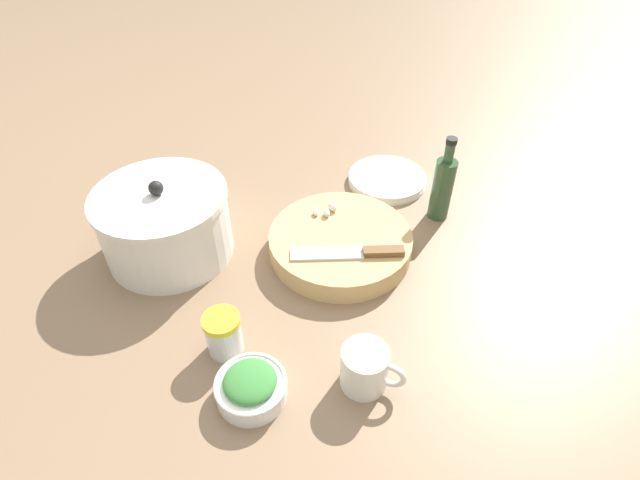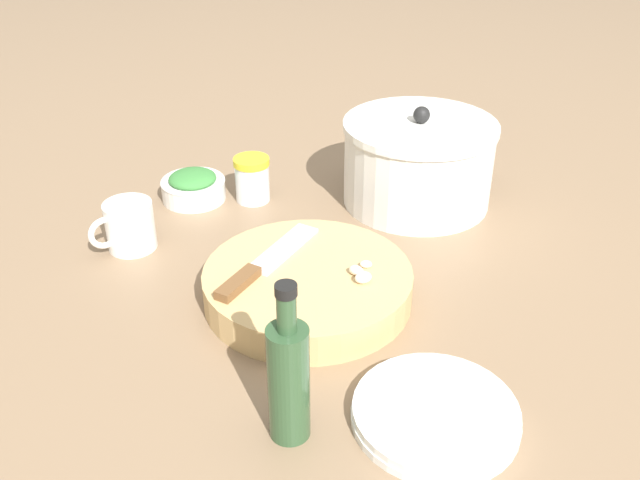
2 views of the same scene
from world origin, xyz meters
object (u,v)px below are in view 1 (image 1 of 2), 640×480
object	(u,v)px
garlic_cloves	(328,210)
spice_jar	(224,334)
plate_stack	(387,179)
cutting_board	(340,243)
oil_bottle	(443,187)
herb_bowl	(251,387)
stock_pot	(165,224)
chef_knife	(355,252)
coffee_mug	(366,368)

from	to	relation	value
garlic_cloves	spice_jar	world-z (taller)	spice_jar
plate_stack	garlic_cloves	bearing A→B (deg)	159.17
garlic_cloves	cutting_board	bearing A→B (deg)	-141.69
plate_stack	oil_bottle	size ratio (longest dim) A/B	0.96
herb_bowl	stock_pot	bearing A→B (deg)	49.48
herb_bowl	cutting_board	bearing A→B (deg)	-5.23
cutting_board	stock_pot	size ratio (longest dim) A/B	1.12
spice_jar	stock_pot	xyz separation A→B (m)	(0.18, 0.22, 0.03)
plate_stack	oil_bottle	bearing A→B (deg)	-123.28
herb_bowl	oil_bottle	size ratio (longest dim) A/B	0.57
plate_stack	stock_pot	xyz separation A→B (m)	(-0.38, 0.37, 0.06)
garlic_cloves	spice_jar	bearing A→B (deg)	169.35
plate_stack	oil_bottle	world-z (taller)	oil_bottle
chef_knife	plate_stack	size ratio (longest dim) A/B	1.14
stock_pot	garlic_cloves	bearing A→B (deg)	-59.31
chef_knife	spice_jar	xyz separation A→B (m)	(-0.25, 0.15, -0.01)
spice_jar	coffee_mug	xyz separation A→B (m)	(0.01, -0.24, -0.00)
spice_jar	coffee_mug	size ratio (longest dim) A/B	0.76
chef_knife	oil_bottle	xyz separation A→B (m)	(0.23, -0.13, 0.03)
chef_knife	coffee_mug	distance (m)	0.25
herb_bowl	coffee_mug	world-z (taller)	coffee_mug
plate_stack	herb_bowl	bearing A→B (deg)	173.78
herb_bowl	plate_stack	world-z (taller)	herb_bowl
herb_bowl	coffee_mug	bearing A→B (deg)	-63.64
herb_bowl	stock_pot	world-z (taller)	stock_pot
herb_bowl	plate_stack	distance (m)	0.64
plate_stack	stock_pot	world-z (taller)	stock_pot
cutting_board	spice_jar	size ratio (longest dim) A/B	3.65
spice_jar	oil_bottle	distance (m)	0.56
cutting_board	herb_bowl	world-z (taller)	herb_bowl
oil_bottle	coffee_mug	bearing A→B (deg)	174.54
chef_knife	oil_bottle	size ratio (longest dim) A/B	1.09
coffee_mug	chef_knife	bearing A→B (deg)	19.78
coffee_mug	plate_stack	bearing A→B (deg)	9.30
chef_knife	stock_pot	world-z (taller)	stock_pot
cutting_board	herb_bowl	distance (m)	0.36
herb_bowl	coffee_mug	xyz separation A→B (m)	(0.08, -0.16, 0.01)
garlic_cloves	plate_stack	distance (m)	0.23
garlic_cloves	herb_bowl	size ratio (longest dim) A/B	0.47
coffee_mug	oil_bottle	xyz separation A→B (m)	(0.47, -0.04, 0.04)
spice_jar	plate_stack	bearing A→B (deg)	-14.63
spice_jar	oil_bottle	xyz separation A→B (m)	(0.48, -0.28, 0.04)
cutting_board	oil_bottle	bearing A→B (deg)	-43.05
garlic_cloves	stock_pot	world-z (taller)	stock_pot
cutting_board	spice_jar	distance (m)	0.32
spice_jar	stock_pot	size ratio (longest dim) A/B	0.31
spice_jar	oil_bottle	world-z (taller)	oil_bottle
spice_jar	oil_bottle	size ratio (longest dim) A/B	0.40
coffee_mug	oil_bottle	distance (m)	0.47
stock_pot	oil_bottle	bearing A→B (deg)	-59.58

